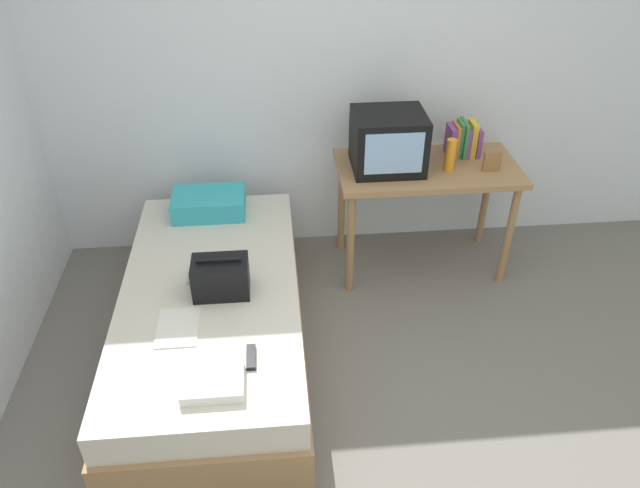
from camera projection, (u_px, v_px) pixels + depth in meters
name	position (u px, v px, depth m)	size (l,w,h in m)	color
ground_plane	(379.00, 456.00, 2.99)	(8.00, 8.00, 0.00)	slate
wall_back	(338.00, 64.00, 3.87)	(5.20, 0.10, 2.60)	silver
bed	(214.00, 320.00, 3.45)	(1.00, 2.00, 0.48)	#9E754C
desk	(426.00, 180.00, 3.90)	(1.16, 0.60, 0.78)	#9E754C
tv	(388.00, 141.00, 3.73)	(0.44, 0.39, 0.36)	black
water_bottle	(450.00, 155.00, 3.74)	(0.06, 0.06, 0.21)	orange
book_row	(463.00, 140.00, 3.91)	(0.21, 0.17, 0.23)	#7A3D89
picture_frame	(492.00, 161.00, 3.75)	(0.11, 0.02, 0.13)	olive
pillow	(209.00, 204.00, 3.90)	(0.46, 0.30, 0.14)	#33A8B7
handbag	(221.00, 277.00, 3.22)	(0.30, 0.20, 0.22)	black
magazine	(178.00, 327.00, 3.04)	(0.21, 0.29, 0.01)	white
remote_dark	(251.00, 357.00, 2.86)	(0.04, 0.16, 0.02)	black
remote_silver	(191.00, 275.00, 3.38)	(0.04, 0.14, 0.02)	#B7B7BC
folded_towel	(213.00, 382.00, 2.71)	(0.28, 0.22, 0.05)	white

